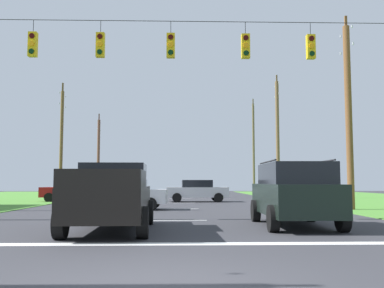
% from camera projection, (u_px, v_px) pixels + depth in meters
% --- Properties ---
extents(ground_plane, '(120.00, 120.00, 0.00)m').
position_uv_depth(ground_plane, '(160.00, 286.00, 5.88)').
color(ground_plane, '#333338').
extents(stop_bar_stripe, '(14.82, 0.45, 0.01)m').
position_uv_depth(stop_bar_stripe, '(168.00, 244.00, 9.81)').
color(stop_bar_stripe, white).
rests_on(stop_bar_stripe, ground).
extents(lane_dash_0, '(2.50, 0.15, 0.01)m').
position_uv_depth(lane_dash_0, '(172.00, 220.00, 15.78)').
color(lane_dash_0, white).
rests_on(lane_dash_0, ground).
extents(lane_dash_1, '(2.50, 0.15, 0.01)m').
position_uv_depth(lane_dash_1, '(175.00, 209.00, 22.62)').
color(lane_dash_1, white).
rests_on(lane_dash_1, ground).
extents(lane_dash_2, '(2.50, 0.15, 0.01)m').
position_uv_depth(lane_dash_2, '(176.00, 203.00, 28.68)').
color(lane_dash_2, white).
rests_on(lane_dash_2, ground).
extents(lane_dash_3, '(2.50, 0.15, 0.01)m').
position_uv_depth(lane_dash_3, '(177.00, 199.00, 35.99)').
color(lane_dash_3, white).
rests_on(lane_dash_3, ground).
extents(overhead_signal_span, '(17.77, 0.31, 8.06)m').
position_uv_depth(overhead_signal_span, '(174.00, 98.00, 16.57)').
color(overhead_signal_span, brown).
rests_on(overhead_signal_span, ground).
extents(pickup_truck, '(2.41, 5.46, 1.95)m').
position_uv_depth(pickup_truck, '(112.00, 197.00, 12.63)').
color(pickup_truck, black).
rests_on(pickup_truck, ground).
extents(suv_black, '(2.30, 4.84, 2.05)m').
position_uv_depth(suv_black, '(294.00, 193.00, 13.76)').
color(suv_black, black).
rests_on(suv_black, ground).
extents(distant_car_crossing_white, '(4.37, 2.16, 1.52)m').
position_uv_depth(distant_car_crossing_white, '(125.00, 194.00, 22.02)').
color(distant_car_crossing_white, silver).
rests_on(distant_car_crossing_white, ground).
extents(distant_car_oncoming, '(4.31, 2.03, 1.52)m').
position_uv_depth(distant_car_oncoming, '(73.00, 190.00, 30.76)').
color(distant_car_oncoming, maroon).
rests_on(distant_car_oncoming, ground).
extents(distant_car_far_parked, '(4.35, 2.12, 1.52)m').
position_uv_depth(distant_car_far_parked, '(197.00, 190.00, 30.45)').
color(distant_car_far_parked, silver).
rests_on(distant_car_far_parked, ground).
extents(utility_pole_mid_right, '(0.34, 1.74, 9.93)m').
position_uv_depth(utility_pole_mid_right, '(349.00, 113.00, 21.98)').
color(utility_pole_mid_right, brown).
rests_on(utility_pole_mid_right, ground).
extents(utility_pole_far_right, '(0.30, 1.66, 10.56)m').
position_uv_depth(utility_pole_far_right, '(278.00, 136.00, 36.94)').
color(utility_pole_far_right, brown).
rests_on(utility_pole_far_right, ground).
extents(utility_pole_near_left, '(0.27, 1.69, 11.40)m').
position_uv_depth(utility_pole_near_left, '(254.00, 147.00, 52.04)').
color(utility_pole_near_left, brown).
rests_on(utility_pole_near_left, ground).
extents(utility_pole_distant_right, '(0.27, 1.96, 9.61)m').
position_uv_depth(utility_pole_distant_right, '(61.00, 140.00, 35.74)').
color(utility_pole_distant_right, brown).
rests_on(utility_pole_distant_right, ground).
extents(utility_pole_distant_left, '(0.33, 1.90, 9.62)m').
position_uv_depth(utility_pole_distant_left, '(98.00, 154.00, 52.23)').
color(utility_pole_distant_left, brown).
rests_on(utility_pole_distant_left, ground).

